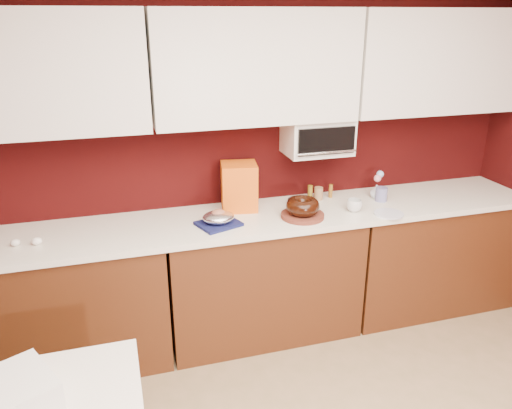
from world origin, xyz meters
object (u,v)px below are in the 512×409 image
at_px(foil_ham_nest, 218,217).
at_px(pandoro_box, 239,186).
at_px(bundt_cake, 303,206).
at_px(blue_jar, 381,194).
at_px(toaster_oven, 317,136).
at_px(flower_vase, 376,190).
at_px(newspaper_stack, 3,400).
at_px(coffee_mug, 354,204).

relative_size(foil_ham_nest, pandoro_box, 0.63).
relative_size(bundt_cake, blue_jar, 2.20).
relative_size(toaster_oven, blue_jar, 4.48).
xyz_separation_m(foil_ham_nest, pandoro_box, (0.20, 0.25, 0.11)).
distance_m(flower_vase, newspaper_stack, 2.69).
xyz_separation_m(bundt_cake, foil_ham_nest, (-0.56, 0.03, -0.03)).
distance_m(toaster_oven, blue_jar, 0.64).
bearing_deg(blue_jar, bundt_cake, -168.49).
bearing_deg(pandoro_box, bundt_cake, -27.79).
bearing_deg(blue_jar, coffee_mug, -155.00).
height_order(foil_ham_nest, newspaper_stack, foil_ham_nest).
xyz_separation_m(foil_ham_nest, blue_jar, (1.22, 0.11, -0.00)).
bearing_deg(pandoro_box, newspaper_stack, -122.63).
bearing_deg(coffee_mug, foil_ham_nest, 178.45).
bearing_deg(foil_ham_nest, bundt_cake, -2.94).
height_order(toaster_oven, newspaper_stack, toaster_oven).
bearing_deg(flower_vase, pandoro_box, 176.21).
height_order(foil_ham_nest, blue_jar, blue_jar).
xyz_separation_m(foil_ham_nest, flower_vase, (1.22, 0.18, -0.00)).
distance_m(coffee_mug, flower_vase, 0.35).
height_order(foil_ham_nest, flower_vase, flower_vase).
bearing_deg(newspaper_stack, foil_ham_nest, 47.40).
bearing_deg(flower_vase, toaster_oven, 170.85).
bearing_deg(bundt_cake, newspaper_stack, -145.01).
xyz_separation_m(flower_vase, newspaper_stack, (-2.31, -1.36, -0.14)).
bearing_deg(pandoro_box, coffee_mug, -10.67).
bearing_deg(foil_ham_nest, flower_vase, 8.27).
bearing_deg(pandoro_box, foil_ham_nest, -120.01).
relative_size(pandoro_box, newspaper_stack, 0.92).
distance_m(foil_ham_nest, newspaper_stack, 1.62).
xyz_separation_m(blue_jar, newspaper_stack, (-2.31, -1.29, -0.14)).
bearing_deg(coffee_mug, toaster_oven, 122.42).
bearing_deg(pandoro_box, blue_jar, 1.62).
xyz_separation_m(coffee_mug, blue_jar, (0.28, 0.13, -0.00)).
relative_size(blue_jar, flower_vase, 0.92).
height_order(bundt_cake, blue_jar, bundt_cake).
bearing_deg(bundt_cake, blue_jar, 11.51).
distance_m(blue_jar, newspaper_stack, 2.65).
xyz_separation_m(pandoro_box, coffee_mug, (0.74, -0.27, -0.11)).
height_order(blue_jar, flower_vase, flower_vase).
relative_size(foil_ham_nest, blue_jar, 2.03).
relative_size(toaster_oven, pandoro_box, 1.39).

